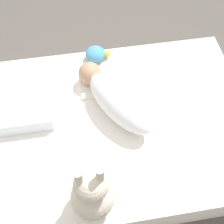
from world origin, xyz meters
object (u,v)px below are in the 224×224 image
object	(u,v)px
swaddled_baby	(116,99)
turtle_plush	(96,54)
bunny_plush	(92,194)
pillow	(19,101)

from	to	relation	value
swaddled_baby	turtle_plush	bearing A→B (deg)	-20.90
swaddled_baby	bunny_plush	xyz separation A→B (m)	(-0.19, -0.50, 0.06)
pillow	turtle_plush	bearing A→B (deg)	31.89
bunny_plush	swaddled_baby	bearing A→B (deg)	69.63
turtle_plush	pillow	bearing A→B (deg)	-148.11
swaddled_baby	turtle_plush	xyz separation A→B (m)	(-0.06, 0.38, -0.04)
bunny_plush	pillow	bearing A→B (deg)	118.26
pillow	bunny_plush	world-z (taller)	bunny_plush
swaddled_baby	turtle_plush	size ratio (longest dim) A/B	3.55
bunny_plush	turtle_plush	bearing A→B (deg)	81.55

